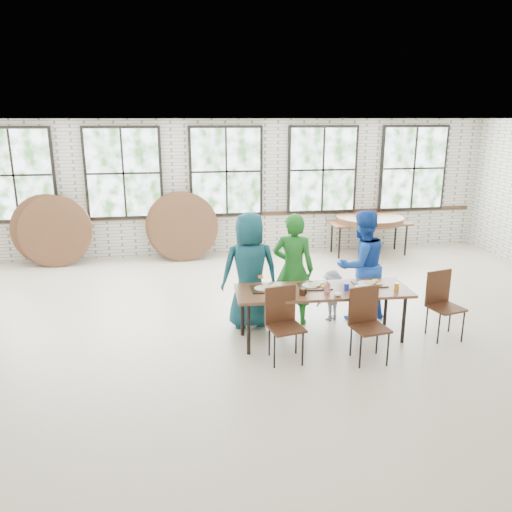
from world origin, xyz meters
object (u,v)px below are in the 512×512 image
(chair_near_right, at_px, (367,318))
(storage_table, at_px, (369,224))
(dining_table, at_px, (323,293))
(chair_near_left, at_px, (283,317))

(chair_near_right, distance_m, storage_table, 5.27)
(dining_table, xyz_separation_m, storage_table, (2.37, 4.24, -0.00))
(chair_near_left, distance_m, storage_table, 5.59)
(dining_table, xyz_separation_m, chair_near_left, (-0.66, -0.46, -0.13))
(chair_near_right, xyz_separation_m, storage_table, (1.97, 4.88, 0.13))
(dining_table, relative_size, storage_table, 1.34)
(chair_near_left, distance_m, chair_near_right, 1.07)
(chair_near_left, relative_size, chair_near_right, 1.00)
(chair_near_left, height_order, storage_table, chair_near_left)
(dining_table, xyz_separation_m, chair_near_right, (0.39, -0.64, -0.13))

